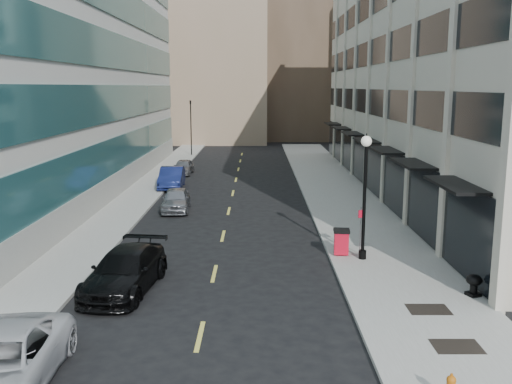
{
  "coord_description": "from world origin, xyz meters",
  "views": [
    {
      "loc": [
        1.78,
        -14.51,
        7.62
      ],
      "look_at": [
        1.71,
        11.86,
        2.71
      ],
      "focal_mm": 40.0,
      "sensor_mm": 36.0,
      "label": 1
    }
  ],
  "objects_px": {
    "sign_post": "(361,224)",
    "car_white_van": "(1,363)",
    "car_black_pickup": "(125,271)",
    "lamppost": "(365,186)",
    "car_silver_sedan": "(176,200)",
    "traffic_signal": "(191,104)",
    "car_blue_sedan": "(172,178)",
    "urn_planter": "(474,283)",
    "trash_bin": "(341,241)",
    "car_grey_sedan": "(183,167)"
  },
  "relations": [
    {
      "from": "lamppost",
      "to": "car_white_van",
      "type": "bearing_deg",
      "value": -135.66
    },
    {
      "from": "car_white_van",
      "to": "car_black_pickup",
      "type": "relative_size",
      "value": 1.02
    },
    {
      "from": "car_silver_sedan",
      "to": "car_grey_sedan",
      "type": "distance_m",
      "value": 14.99
    },
    {
      "from": "traffic_signal",
      "to": "lamppost",
      "type": "height_order",
      "value": "traffic_signal"
    },
    {
      "from": "urn_planter",
      "to": "car_grey_sedan",
      "type": "bearing_deg",
      "value": 115.61
    },
    {
      "from": "car_silver_sedan",
      "to": "sign_post",
      "type": "xyz_separation_m",
      "value": [
        9.66,
        -9.78,
        0.87
      ]
    },
    {
      "from": "car_blue_sedan",
      "to": "car_grey_sedan",
      "type": "bearing_deg",
      "value": 87.21
    },
    {
      "from": "car_silver_sedan",
      "to": "urn_planter",
      "type": "height_order",
      "value": "car_silver_sedan"
    },
    {
      "from": "sign_post",
      "to": "car_blue_sedan",
      "type": "bearing_deg",
      "value": 102.17
    },
    {
      "from": "car_white_van",
      "to": "sign_post",
      "type": "bearing_deg",
      "value": 44.07
    },
    {
      "from": "traffic_signal",
      "to": "car_grey_sedan",
      "type": "relative_size",
      "value": 1.82
    },
    {
      "from": "car_white_van",
      "to": "car_grey_sedan",
      "type": "height_order",
      "value": "car_white_van"
    },
    {
      "from": "car_blue_sedan",
      "to": "car_grey_sedan",
      "type": "relative_size",
      "value": 1.26
    },
    {
      "from": "car_black_pickup",
      "to": "car_blue_sedan",
      "type": "bearing_deg",
      "value": 100.79
    },
    {
      "from": "car_blue_sedan",
      "to": "car_grey_sedan",
      "type": "distance_m",
      "value": 6.96
    },
    {
      "from": "car_silver_sedan",
      "to": "sign_post",
      "type": "bearing_deg",
      "value": -49.03
    },
    {
      "from": "lamppost",
      "to": "car_grey_sedan",
      "type": "bearing_deg",
      "value": 113.67
    },
    {
      "from": "car_blue_sedan",
      "to": "lamppost",
      "type": "height_order",
      "value": "lamppost"
    },
    {
      "from": "traffic_signal",
      "to": "car_white_van",
      "type": "bearing_deg",
      "value": -89.04
    },
    {
      "from": "trash_bin",
      "to": "lamppost",
      "type": "relative_size",
      "value": 0.21
    },
    {
      "from": "traffic_signal",
      "to": "sign_post",
      "type": "distance_m",
      "value": 39.78
    },
    {
      "from": "car_grey_sedan",
      "to": "traffic_signal",
      "type": "bearing_deg",
      "value": 95.31
    },
    {
      "from": "sign_post",
      "to": "urn_planter",
      "type": "relative_size",
      "value": 2.74
    },
    {
      "from": "traffic_signal",
      "to": "car_blue_sedan",
      "type": "bearing_deg",
      "value": -87.74
    },
    {
      "from": "car_grey_sedan",
      "to": "trash_bin",
      "type": "xyz_separation_m",
      "value": [
        10.26,
        -24.72,
        0.12
      ]
    },
    {
      "from": "car_silver_sedan",
      "to": "trash_bin",
      "type": "xyz_separation_m",
      "value": [
        8.82,
        -9.8,
        0.07
      ]
    },
    {
      "from": "car_silver_sedan",
      "to": "car_black_pickup",
      "type": "bearing_deg",
      "value": -93.43
    },
    {
      "from": "car_silver_sedan",
      "to": "urn_planter",
      "type": "xyz_separation_m",
      "value": [
        12.86,
        -14.94,
        -0.07
      ]
    },
    {
      "from": "car_black_pickup",
      "to": "lamppost",
      "type": "xyz_separation_m",
      "value": [
        9.6,
        3.61,
        2.62
      ]
    },
    {
      "from": "car_grey_sedan",
      "to": "trash_bin",
      "type": "bearing_deg",
      "value": -65.6
    },
    {
      "from": "car_grey_sedan",
      "to": "car_white_van",
      "type": "bearing_deg",
      "value": -88.09
    },
    {
      "from": "urn_planter",
      "to": "trash_bin",
      "type": "bearing_deg",
      "value": 128.26
    },
    {
      "from": "car_grey_sedan",
      "to": "lamppost",
      "type": "distance_m",
      "value": 27.82
    },
    {
      "from": "trash_bin",
      "to": "lamppost",
      "type": "distance_m",
      "value": 2.83
    },
    {
      "from": "car_white_van",
      "to": "car_blue_sedan",
      "type": "bearing_deg",
      "value": 88.1
    },
    {
      "from": "car_grey_sedan",
      "to": "lamppost",
      "type": "height_order",
      "value": "lamppost"
    },
    {
      "from": "car_grey_sedan",
      "to": "car_black_pickup",
      "type": "bearing_deg",
      "value": -85.16
    },
    {
      "from": "car_silver_sedan",
      "to": "car_grey_sedan",
      "type": "height_order",
      "value": "car_silver_sedan"
    },
    {
      "from": "trash_bin",
      "to": "urn_planter",
      "type": "xyz_separation_m",
      "value": [
        4.05,
        -5.13,
        -0.14
      ]
    },
    {
      "from": "sign_post",
      "to": "car_white_van",
      "type": "bearing_deg",
      "value": -153.87
    },
    {
      "from": "car_silver_sedan",
      "to": "urn_planter",
      "type": "bearing_deg",
      "value": -52.96
    },
    {
      "from": "trash_bin",
      "to": "car_black_pickup",
      "type": "bearing_deg",
      "value": -148.85
    },
    {
      "from": "traffic_signal",
      "to": "car_blue_sedan",
      "type": "height_order",
      "value": "traffic_signal"
    },
    {
      "from": "car_blue_sedan",
      "to": "urn_planter",
      "type": "xyz_separation_m",
      "value": [
        14.31,
        -22.89,
        -0.16
      ]
    },
    {
      "from": "trash_bin",
      "to": "car_blue_sedan",
      "type": "bearing_deg",
      "value": 125.31
    },
    {
      "from": "car_black_pickup",
      "to": "trash_bin",
      "type": "relative_size",
      "value": 4.61
    },
    {
      "from": "car_blue_sedan",
      "to": "sign_post",
      "type": "distance_m",
      "value": 20.94
    },
    {
      "from": "trash_bin",
      "to": "urn_planter",
      "type": "height_order",
      "value": "trash_bin"
    },
    {
      "from": "traffic_signal",
      "to": "car_grey_sedan",
      "type": "distance_m",
      "value": 14.01
    },
    {
      "from": "car_blue_sedan",
      "to": "lamppost",
      "type": "relative_size",
      "value": 0.88
    }
  ]
}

